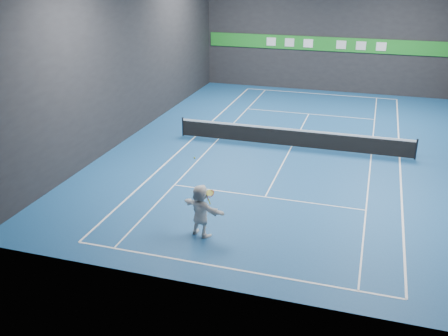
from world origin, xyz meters
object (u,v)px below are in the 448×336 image
(player, at_px, (201,211))
(tennis_ball, at_px, (194,158))
(tennis_racket, at_px, (210,195))
(tennis_net, at_px, (292,137))

(player, bearing_deg, tennis_ball, -17.20)
(player, distance_m, tennis_ball, 1.93)
(tennis_racket, bearing_deg, player, -172.09)
(player, distance_m, tennis_net, 10.26)
(tennis_ball, height_order, tennis_net, tennis_ball)
(tennis_net, bearing_deg, player, -98.58)
(tennis_ball, xyz_separation_m, tennis_net, (1.80, 9.90, -2.34))
(player, height_order, tennis_racket, player)
(player, relative_size, tennis_ball, 30.34)
(player, bearing_deg, tennis_net, -76.22)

